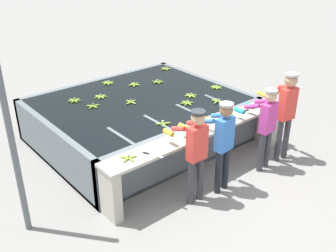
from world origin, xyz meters
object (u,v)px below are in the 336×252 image
at_px(banana_bunch_floating_4, 101,96).
at_px(banana_bunch_ledge_0, 128,158).
at_px(support_post_left, 10,134).
at_px(knife_1, 150,154).
at_px(banana_bunch_floating_1, 166,69).
at_px(banana_bunch_floating_10, 108,83).
at_px(banana_bunch_floating_7, 216,87).
at_px(knife_0, 249,109).
at_px(worker_3, 286,108).
at_px(worker_0, 195,148).
at_px(banana_bunch_floating_0, 191,95).
at_px(worker_1, 222,139).
at_px(banana_bunch_floating_2, 163,123).
at_px(worker_2, 266,122).
at_px(banana_bunch_floating_12, 134,84).
at_px(banana_bunch_floating_5, 158,82).
at_px(banana_bunch_floating_8, 74,100).
at_px(banana_bunch_floating_11, 217,101).
at_px(banana_bunch_floating_3, 131,102).
at_px(banana_bunch_floating_6, 187,103).
at_px(banana_bunch_ledge_1, 228,116).
at_px(banana_bunch_ledge_2, 268,105).
at_px(banana_bunch_floating_9, 93,106).

distance_m(banana_bunch_floating_4, banana_bunch_ledge_0, 2.62).
bearing_deg(support_post_left, knife_1, -20.90).
distance_m(banana_bunch_floating_1, support_post_left, 5.32).
height_order(banana_bunch_floating_10, banana_bunch_ledge_0, banana_bunch_ledge_0).
relative_size(banana_bunch_floating_7, knife_0, 0.80).
height_order(worker_3, knife_1, worker_3).
height_order(worker_0, banana_bunch_floating_0, worker_0).
relative_size(worker_1, banana_bunch_floating_2, 6.10).
relative_size(worker_3, banana_bunch_floating_10, 6.26).
relative_size(worker_2, banana_bunch_ledge_0, 5.72).
bearing_deg(worker_2, banana_bunch_floating_12, 101.07).
distance_m(banana_bunch_floating_5, knife_1, 3.27).
relative_size(banana_bunch_floating_8, support_post_left, 0.09).
distance_m(banana_bunch_floating_2, banana_bunch_floating_11, 1.50).
relative_size(worker_3, banana_bunch_floating_5, 6.22).
bearing_deg(banana_bunch_floating_4, worker_3, -54.85).
bearing_deg(worker_1, banana_bunch_floating_7, 45.94).
distance_m(banana_bunch_floating_11, support_post_left, 4.19).
xyz_separation_m(worker_1, banana_bunch_floating_3, (-0.17, 2.35, -0.05)).
bearing_deg(knife_1, banana_bunch_floating_8, 87.02).
distance_m(worker_3, support_post_left, 4.77).
xyz_separation_m(banana_bunch_floating_0, banana_bunch_floating_3, (-1.17, 0.52, 0.00)).
distance_m(worker_1, banana_bunch_floating_6, 1.72).
bearing_deg(banana_bunch_floating_1, banana_bunch_floating_12, -161.68).
bearing_deg(banana_bunch_floating_1, banana_bunch_floating_8, -171.91).
relative_size(worker_1, banana_bunch_ledge_1, 5.79).
height_order(banana_bunch_floating_3, banana_bunch_floating_6, same).
relative_size(worker_0, banana_bunch_floating_5, 5.77).
bearing_deg(banana_bunch_floating_3, banana_bunch_floating_1, 32.17).
relative_size(banana_bunch_floating_11, banana_bunch_ledge_0, 1.00).
bearing_deg(banana_bunch_floating_0, banana_bunch_floating_10, 117.21).
height_order(worker_2, banana_bunch_floating_0, worker_2).
relative_size(banana_bunch_floating_4, banana_bunch_ledge_2, 1.00).
bearing_deg(worker_3, banana_bunch_floating_9, 132.98).
xyz_separation_m(banana_bunch_floating_2, banana_bunch_floating_8, (-0.70, 2.01, -0.00)).
height_order(banana_bunch_floating_1, knife_0, banana_bunch_floating_1).
relative_size(worker_2, worker_3, 0.90).
distance_m(worker_1, banana_bunch_floating_8, 3.32).
bearing_deg(banana_bunch_ledge_0, support_post_left, 158.55).
height_order(worker_3, banana_bunch_floating_4, worker_3).
bearing_deg(banana_bunch_floating_5, banana_bunch_floating_0, -89.74).
height_order(banana_bunch_floating_1, banana_bunch_ledge_1, banana_bunch_ledge_1).
bearing_deg(banana_bunch_floating_10, support_post_left, -140.72).
height_order(banana_bunch_floating_6, banana_bunch_floating_8, same).
distance_m(worker_1, worker_2, 1.10).
distance_m(banana_bunch_ledge_2, knife_0, 0.46).
xyz_separation_m(banana_bunch_floating_5, banana_bunch_ledge_2, (0.84, -2.46, 0.00)).
height_order(banana_bunch_floating_0, banana_bunch_floating_3, same).
bearing_deg(banana_bunch_floating_9, banana_bunch_floating_5, 8.44).
xyz_separation_m(banana_bunch_floating_11, banana_bunch_ledge_1, (-0.38, -0.65, 0.00)).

